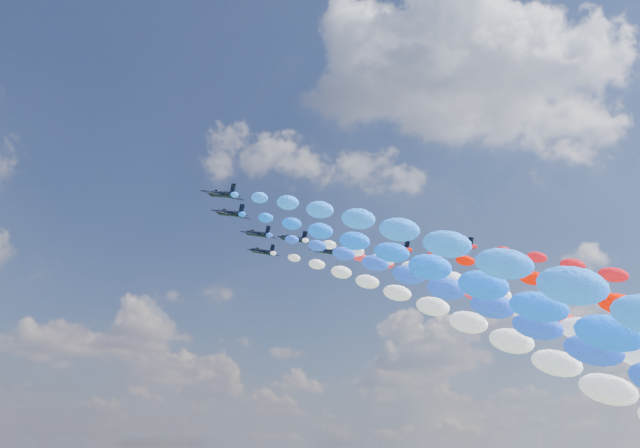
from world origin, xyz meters
TOP-DOWN VIEW (x-y plane):
  - jet_0 at (-31.95, -5.16)m, footprint 8.63×11.81m
  - trail_0 at (-31.95, -66.27)m, footprint 5.66×118.51m
  - jet_1 at (-24.04, 4.44)m, footprint 9.38×12.34m
  - trail_1 at (-24.04, -56.67)m, footprint 5.66×118.51m
  - jet_2 at (-10.50, 14.06)m, footprint 8.77×11.91m
  - trail_2 at (-10.50, -47.06)m, footprint 5.66×118.51m
  - jet_3 at (-1.42, 12.36)m, footprint 9.34×12.31m
  - trail_3 at (-1.42, -48.76)m, footprint 5.66×118.51m
  - jet_4 at (-0.29, 26.95)m, footprint 9.20×12.21m
  - trail_4 at (-0.29, -34.17)m, footprint 5.66×118.51m
  - jet_5 at (11.59, 16.59)m, footprint 9.10×12.14m
  - trail_5 at (11.59, -44.52)m, footprint 5.66×118.51m
  - jet_6 at (23.57, 3.53)m, footprint 9.09×12.13m
  - jet_7 at (33.43, -8.49)m, footprint 9.11×12.15m

SIDE VIEW (x-z plane):
  - trail_0 at x=-31.95m, z-range 47.63..105.04m
  - trail_1 at x=-24.04m, z-range 47.63..105.04m
  - trail_2 at x=-10.50m, z-range 47.63..105.04m
  - trail_3 at x=-1.42m, z-range 47.63..105.04m
  - trail_4 at x=-0.29m, z-range 47.63..105.04m
  - trail_5 at x=11.59m, z-range 47.63..105.04m
  - jet_0 at x=-31.95m, z-range 100.75..106.45m
  - jet_1 at x=-24.04m, z-range 100.75..106.45m
  - jet_2 at x=-10.50m, z-range 100.75..106.45m
  - jet_3 at x=-1.42m, z-range 100.75..106.45m
  - jet_4 at x=-0.29m, z-range 100.75..106.45m
  - jet_5 at x=11.59m, z-range 100.75..106.45m
  - jet_6 at x=23.57m, z-range 100.75..106.45m
  - jet_7 at x=33.43m, z-range 100.75..106.45m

